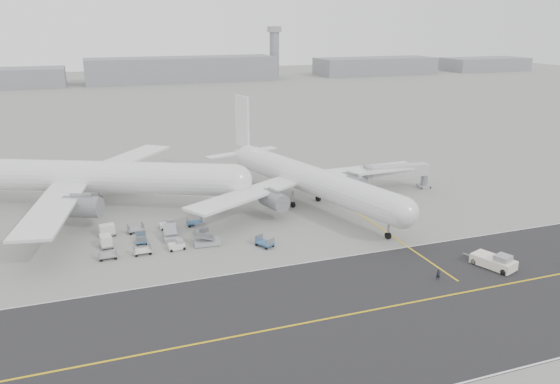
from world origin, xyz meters
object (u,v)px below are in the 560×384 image
object	(u,v)px
pushback_tug	(494,261)
ground_crew_a	(438,275)
jet_bridge	(398,172)
airliner_a	(91,177)
airliner_b	(307,178)
control_tower	(274,51)

from	to	relation	value
pushback_tug	ground_crew_a	world-z (taller)	pushback_tug
pushback_tug	jet_bridge	xyz separation A→B (m)	(7.02, 38.60, 2.97)
pushback_tug	jet_bridge	world-z (taller)	jet_bridge
airliner_a	airliner_b	size ratio (longest dim) A/B	1.10
ground_crew_a	airliner_a	bearing A→B (deg)	154.17
control_tower	pushback_tug	world-z (taller)	control_tower
airliner_a	ground_crew_a	world-z (taller)	airliner_a
airliner_a	jet_bridge	xyz separation A→B (m)	(61.43, -9.55, -2.26)
airliner_b	jet_bridge	distance (m)	22.28
control_tower	jet_bridge	bearing A→B (deg)	-103.00
control_tower	jet_bridge	distance (m)	246.00
pushback_tug	ground_crew_a	distance (m)	10.18
control_tower	jet_bridge	xyz separation A→B (m)	(-55.25, -239.40, -12.33)
airliner_a	ground_crew_a	size ratio (longest dim) A/B	36.77
airliner_a	pushback_tug	distance (m)	72.85
jet_bridge	airliner_b	bearing A→B (deg)	-165.68
jet_bridge	pushback_tug	bearing A→B (deg)	-93.31
pushback_tug	ground_crew_a	xyz separation A→B (m)	(-10.15, -0.64, -0.15)
control_tower	airliner_a	xyz separation A→B (m)	(-116.68, -229.85, -10.07)
ground_crew_a	pushback_tug	bearing A→B (deg)	25.57
pushback_tug	airliner_b	bearing A→B (deg)	92.87
jet_bridge	ground_crew_a	size ratio (longest dim) A/B	9.46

